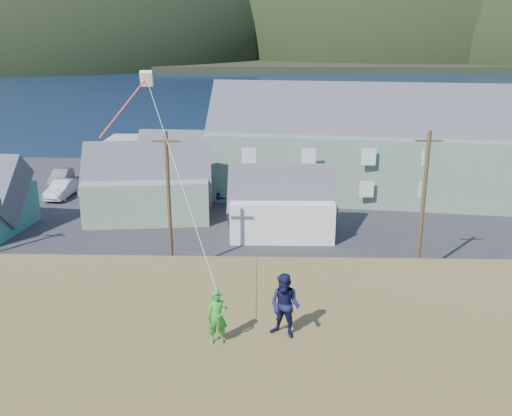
{
  "coord_description": "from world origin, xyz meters",
  "views": [
    {
      "loc": [
        3.25,
        -31.95,
        15.29
      ],
      "look_at": [
        2.67,
        -11.61,
        8.8
      ],
      "focal_mm": 40.0,
      "sensor_mm": 36.0,
      "label": 1
    }
  ],
  "objects_px": {
    "wharf": "(200,147)",
    "shed_white": "(282,203)",
    "shed_palegreen_near": "(148,184)",
    "kite_flyer_green": "(217,317)",
    "shed_palegreen_far": "(188,161)",
    "lodge": "(403,146)",
    "kite_flyer_navy": "(285,306)"
  },
  "relations": [
    {
      "from": "shed_palegreen_far",
      "to": "kite_flyer_navy",
      "type": "relative_size",
      "value": 5.6
    },
    {
      "from": "lodge",
      "to": "shed_palegreen_near",
      "type": "relative_size",
      "value": 3.34
    },
    {
      "from": "lodge",
      "to": "kite_flyer_green",
      "type": "xyz_separation_m",
      "value": [
        -13.49,
        -38.47,
        3.11
      ]
    },
    {
      "from": "shed_white",
      "to": "kite_flyer_green",
      "type": "bearing_deg",
      "value": -95.15
    },
    {
      "from": "wharf",
      "to": "shed_palegreen_far",
      "type": "relative_size",
      "value": 2.55
    },
    {
      "from": "shed_palegreen_near",
      "to": "shed_palegreen_far",
      "type": "relative_size",
      "value": 1.08
    },
    {
      "from": "wharf",
      "to": "kite_flyer_navy",
      "type": "height_order",
      "value": "kite_flyer_navy"
    },
    {
      "from": "kite_flyer_green",
      "to": "shed_palegreen_far",
      "type": "bearing_deg",
      "value": 94.73
    },
    {
      "from": "wharf",
      "to": "shed_palegreen_far",
      "type": "distance_m",
      "value": 16.87
    },
    {
      "from": "kite_flyer_green",
      "to": "kite_flyer_navy",
      "type": "xyz_separation_m",
      "value": [
        1.8,
        0.4,
        0.15
      ]
    },
    {
      "from": "shed_palegreen_near",
      "to": "kite_flyer_green",
      "type": "xyz_separation_m",
      "value": [
        8.79,
        -31.8,
        5.12
      ]
    },
    {
      "from": "lodge",
      "to": "kite_flyer_navy",
      "type": "distance_m",
      "value": 39.96
    },
    {
      "from": "wharf",
      "to": "shed_palegreen_near",
      "type": "relative_size",
      "value": 2.35
    },
    {
      "from": "kite_flyer_green",
      "to": "kite_flyer_navy",
      "type": "relative_size",
      "value": 0.84
    },
    {
      "from": "lodge",
      "to": "kite_flyer_green",
      "type": "bearing_deg",
      "value": -101.79
    },
    {
      "from": "shed_palegreen_far",
      "to": "kite_flyer_navy",
      "type": "distance_m",
      "value": 42.68
    },
    {
      "from": "wharf",
      "to": "shed_palegreen_near",
      "type": "height_order",
      "value": "shed_palegreen_near"
    },
    {
      "from": "wharf",
      "to": "shed_white",
      "type": "height_order",
      "value": "shed_white"
    },
    {
      "from": "shed_palegreen_far",
      "to": "kite_flyer_green",
      "type": "bearing_deg",
      "value": -77.33
    },
    {
      "from": "wharf",
      "to": "kite_flyer_navy",
      "type": "distance_m",
      "value": 59.4
    },
    {
      "from": "shed_palegreen_near",
      "to": "shed_white",
      "type": "height_order",
      "value": "shed_palegreen_near"
    },
    {
      "from": "wharf",
      "to": "shed_palegreen_near",
      "type": "bearing_deg",
      "value": -92.05
    },
    {
      "from": "kite_flyer_navy",
      "to": "lodge",
      "type": "bearing_deg",
      "value": 98.64
    },
    {
      "from": "shed_white",
      "to": "kite_flyer_green",
      "type": "relative_size",
      "value": 5.35
    },
    {
      "from": "shed_white",
      "to": "shed_palegreen_far",
      "type": "bearing_deg",
      "value": 122.62
    },
    {
      "from": "wharf",
      "to": "shed_white",
      "type": "xyz_separation_m",
      "value": [
        10.03,
        -30.65,
        2.04
      ]
    },
    {
      "from": "wharf",
      "to": "kite_flyer_green",
      "type": "relative_size",
      "value": 17.06
    },
    {
      "from": "shed_white",
      "to": "shed_palegreen_far",
      "type": "height_order",
      "value": "shed_palegreen_far"
    },
    {
      "from": "wharf",
      "to": "shed_white",
      "type": "distance_m",
      "value": 32.31
    },
    {
      "from": "shed_palegreen_far",
      "to": "kite_flyer_green",
      "type": "relative_size",
      "value": 6.68
    },
    {
      "from": "shed_palegreen_near",
      "to": "kite_flyer_green",
      "type": "bearing_deg",
      "value": -80.91
    },
    {
      "from": "wharf",
      "to": "shed_palegreen_near",
      "type": "distance_m",
      "value": 26.83
    }
  ]
}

